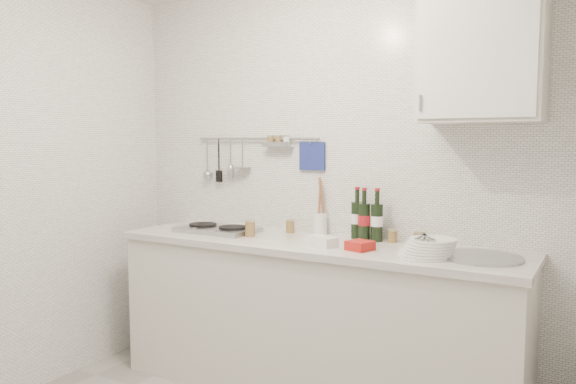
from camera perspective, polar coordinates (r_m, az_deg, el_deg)
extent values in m
cube|color=silver|center=(3.52, 4.88, 1.02)|extent=(3.00, 0.02, 2.50)
cube|color=beige|center=(3.42, 2.57, -12.98)|extent=(2.40, 0.60, 0.88)
cube|color=silver|center=(3.30, 2.61, -5.39)|extent=(2.44, 0.64, 0.04)
cube|color=black|center=(3.58, 2.70, -18.83)|extent=(2.34, 0.52, 0.10)
cube|color=#93969B|center=(3.67, -7.16, -3.79)|extent=(0.50, 0.32, 0.03)
cylinder|color=black|center=(3.74, -8.64, -3.30)|extent=(0.18, 0.18, 0.01)
cylinder|color=black|center=(3.59, -5.64, -3.61)|extent=(0.18, 0.18, 0.01)
cylinder|color=#93969B|center=(2.99, 19.08, -6.31)|extent=(0.40, 0.40, 0.02)
cylinder|color=#93969B|center=(3.00, 19.05, -7.36)|extent=(0.34, 0.34, 0.10)
cylinder|color=#93969B|center=(3.77, -3.25, 5.42)|extent=(0.95, 0.02, 0.02)
cube|color=navy|center=(3.57, 2.47, 3.66)|extent=(0.18, 0.02, 0.18)
cube|color=beige|center=(3.09, 19.20, 13.14)|extent=(0.60, 0.35, 0.70)
cube|color=white|center=(2.92, 18.51, 13.65)|extent=(0.56, 0.01, 0.66)
cylinder|color=#93969B|center=(2.95, 13.30, 8.81)|extent=(0.01, 0.01, 0.08)
cylinder|color=#525ABA|center=(3.72, -6.56, -3.79)|extent=(0.33, 0.33, 0.01)
cylinder|color=#525ABA|center=(3.71, -6.45, -3.58)|extent=(0.32, 0.32, 0.01)
cylinder|color=white|center=(2.95, 13.67, -6.30)|extent=(0.27, 0.27, 0.01)
cylinder|color=white|center=(2.95, 13.82, -6.03)|extent=(0.27, 0.27, 0.01)
cylinder|color=white|center=(2.95, 13.96, -5.76)|extent=(0.26, 0.26, 0.01)
cylinder|color=white|center=(2.95, 14.11, -5.49)|extent=(0.26, 0.26, 0.01)
cylinder|color=white|center=(2.95, 14.26, -5.23)|extent=(0.25, 0.25, 0.01)
cylinder|color=white|center=(2.95, 14.41, -4.96)|extent=(0.24, 0.24, 0.01)
cylinder|color=white|center=(2.95, 14.55, -4.69)|extent=(0.24, 0.24, 0.01)
cube|color=white|center=(3.16, 3.44, -5.00)|extent=(0.20, 0.15, 0.05)
cube|color=red|center=(3.06, 7.32, -5.42)|extent=(0.15, 0.15, 0.05)
cylinder|color=white|center=(3.55, 3.29, -3.24)|extent=(0.09, 0.09, 0.13)
cylinder|color=#905739|center=(3.52, 3.47, -0.61)|extent=(0.03, 0.07, 0.26)
cylinder|color=#905739|center=(3.54, 3.23, -0.75)|extent=(0.02, 0.05, 0.24)
cylinder|color=brown|center=(3.60, 0.22, -3.56)|extent=(0.05, 0.05, 0.07)
cylinder|color=tan|center=(3.60, 0.22, -2.90)|extent=(0.06, 0.06, 0.01)
cylinder|color=brown|center=(3.32, 10.57, -4.47)|extent=(0.06, 0.06, 0.07)
cylinder|color=tan|center=(3.32, 10.58, -3.81)|extent=(0.06, 0.06, 0.01)
cylinder|color=brown|center=(3.23, 13.19, -4.73)|extent=(0.06, 0.06, 0.07)
cylinder|color=tan|center=(3.23, 13.21, -3.99)|extent=(0.07, 0.07, 0.01)
cylinder|color=brown|center=(3.46, -3.87, -3.80)|extent=(0.06, 0.06, 0.09)
cylinder|color=tan|center=(3.45, -3.88, -2.96)|extent=(0.06, 0.06, 0.01)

